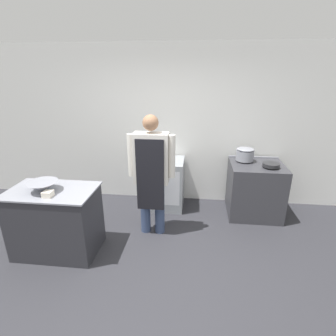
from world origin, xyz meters
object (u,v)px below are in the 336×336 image
object	(u,v)px
mixing_bowl	(43,187)
stock_pot	(245,154)
saute_pan	(271,165)
stove	(255,189)
plastic_tub	(48,194)
fridge_unit	(166,184)
person_cook	(151,169)

from	to	relation	value
mixing_bowl	stock_pot	world-z (taller)	stock_pot
mixing_bowl	saute_pan	world-z (taller)	mixing_bowl
stove	mixing_bowl	distance (m)	3.14
plastic_tub	stock_pot	xyz separation A→B (m)	(2.47, 1.59, 0.08)
fridge_unit	mixing_bowl	distance (m)	2.02
plastic_tub	person_cook	bearing A→B (deg)	33.91
mixing_bowl	plastic_tub	bearing A→B (deg)	-44.13
stove	person_cook	world-z (taller)	person_cook
person_cook	mixing_bowl	world-z (taller)	person_cook
stock_pot	saute_pan	size ratio (longest dim) A/B	1.12
plastic_tub	stock_pot	world-z (taller)	stock_pot
stove	fridge_unit	distance (m)	1.47
plastic_tub	saute_pan	xyz separation A→B (m)	(2.83, 1.33, 0.00)
person_cook	saute_pan	distance (m)	1.84
person_cook	stock_pot	world-z (taller)	person_cook
stove	saute_pan	size ratio (longest dim) A/B	3.52
saute_pan	plastic_tub	bearing A→B (deg)	-154.86
fridge_unit	person_cook	world-z (taller)	person_cook
person_cook	stock_pot	bearing A→B (deg)	31.77
fridge_unit	plastic_tub	size ratio (longest dim) A/B	8.01
mixing_bowl	fridge_unit	bearing A→B (deg)	46.87
stock_pot	saute_pan	distance (m)	0.45
stock_pot	saute_pan	world-z (taller)	stock_pot
saute_pan	fridge_unit	bearing A→B (deg)	171.93
person_cook	mixing_bowl	size ratio (longest dim) A/B	4.64
stove	mixing_bowl	size ratio (longest dim) A/B	2.38
mixing_bowl	saute_pan	bearing A→B (deg)	21.93
mixing_bowl	stove	bearing A→B (deg)	25.32
mixing_bowl	person_cook	bearing A→B (deg)	26.05
plastic_tub	stove	bearing A→B (deg)	28.71
stove	person_cook	size ratio (longest dim) A/B	0.51
saute_pan	stove	bearing A→B (deg)	141.73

